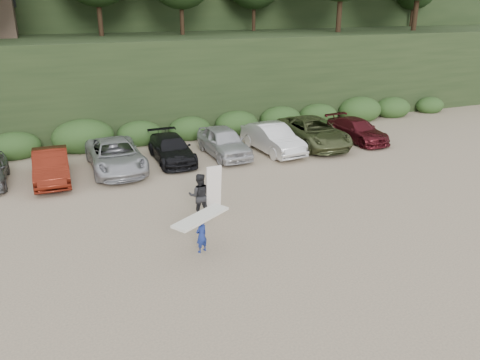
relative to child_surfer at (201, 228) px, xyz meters
name	(u,v)px	position (x,y,z in m)	size (l,w,h in m)	color
ground	(271,240)	(2.59, -0.17, -0.93)	(120.00, 120.00, 0.00)	tan
parked_cars	(119,156)	(-1.20, 9.86, -0.18)	(34.34, 6.04, 1.65)	#A6A7AB
child_surfer	(201,228)	(0.00, 0.00, 0.00)	(2.28, 1.71, 1.37)	navy
adult_surfer	(201,195)	(0.90, 2.74, 0.01)	(1.37, 0.96, 2.18)	black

